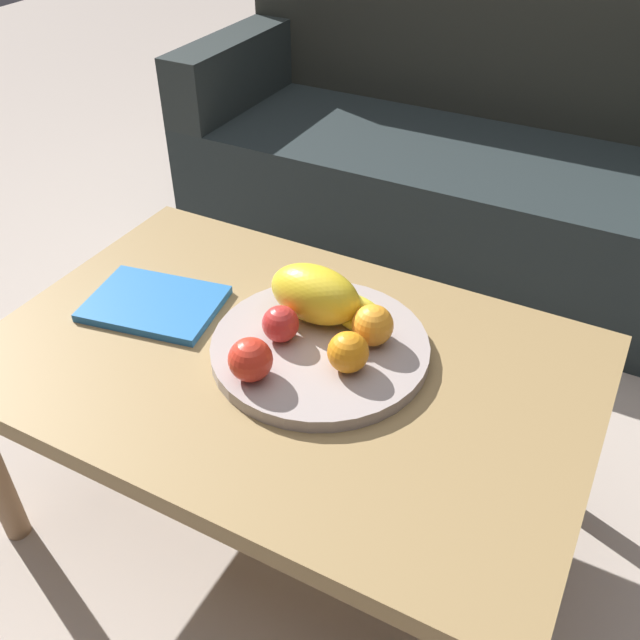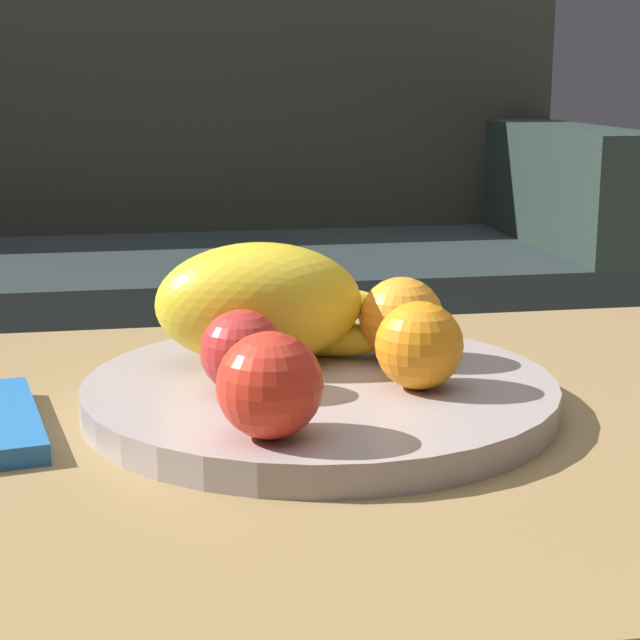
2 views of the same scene
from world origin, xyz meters
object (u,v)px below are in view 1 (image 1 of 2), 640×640
object	(u,v)px
fruit_bowl	(320,348)
magazine	(154,304)
orange_front	(348,352)
coffee_table	(287,377)
couch	(462,164)
banana_bunch	(339,306)
apple_front	(281,324)
orange_left	(373,325)
apple_left	(250,360)
melon_large_front	(315,294)

from	to	relation	value
fruit_bowl	magazine	bearing A→B (deg)	-175.50
orange_front	coffee_table	bearing A→B (deg)	179.99
coffee_table	orange_front	size ratio (longest dim) A/B	15.19
couch	banana_bunch	distance (m)	1.12
fruit_bowl	apple_front	bearing A→B (deg)	-161.27
fruit_bowl	banana_bunch	world-z (taller)	banana_bunch
couch	banana_bunch	world-z (taller)	couch
couch	orange_left	size ratio (longest dim) A/B	23.09
couch	fruit_bowl	distance (m)	1.20
orange_front	apple_left	xyz separation A→B (m)	(-0.13, -0.09, 0.00)
orange_front	apple_front	bearing A→B (deg)	173.54
apple_front	magazine	bearing A→B (deg)	-178.99
coffee_table	magazine	xyz separation A→B (m)	(-0.30, 0.01, 0.06)
melon_large_front	apple_left	bearing A→B (deg)	-95.00
couch	apple_left	size ratio (longest dim) A/B	22.85
orange_left	apple_front	world-z (taller)	orange_left
fruit_bowl	apple_front	world-z (taller)	apple_front
coffee_table	melon_large_front	world-z (taller)	melon_large_front
melon_large_front	apple_front	size ratio (longest dim) A/B	2.69
orange_left	magazine	xyz separation A→B (m)	(-0.43, -0.07, -0.05)
banana_bunch	magazine	distance (m)	0.36
apple_front	apple_left	size ratio (longest dim) A/B	0.89
coffee_table	orange_front	xyz separation A→B (m)	(0.12, -0.00, 0.11)
couch	fruit_bowl	xyz separation A→B (m)	(0.11, -1.18, 0.16)
couch	apple_left	distance (m)	1.33
coffee_table	apple_left	distance (m)	0.14
melon_large_front	magazine	world-z (taller)	melon_large_front
banana_bunch	orange_left	bearing A→B (deg)	-23.18
banana_bunch	magazine	world-z (taller)	banana_bunch
couch	coffee_table	bearing A→B (deg)	-87.02
coffee_table	fruit_bowl	xyz separation A→B (m)	(0.05, 0.04, 0.06)
coffee_table	melon_large_front	distance (m)	0.16
melon_large_front	apple_front	distance (m)	0.09
orange_front	magazine	distance (m)	0.42
apple_front	magazine	world-z (taller)	apple_front
apple_front	orange_front	bearing A→B (deg)	-6.46
orange_left	banana_bunch	distance (m)	0.09
coffee_table	couch	size ratio (longest dim) A/B	0.63
coffee_table	couch	bearing A→B (deg)	92.98
banana_bunch	melon_large_front	bearing A→B (deg)	-152.90
melon_large_front	orange_left	distance (m)	0.12
coffee_table	orange_front	distance (m)	0.16
melon_large_front	apple_left	size ratio (longest dim) A/B	2.38
coffee_table	magazine	distance (m)	0.31
coffee_table	apple_front	bearing A→B (deg)	140.20
fruit_bowl	apple_left	size ratio (longest dim) A/B	5.22
fruit_bowl	melon_large_front	size ratio (longest dim) A/B	2.19
coffee_table	apple_front	distance (m)	0.11
apple_front	couch	bearing A→B (deg)	92.12
couch	melon_large_front	size ratio (longest dim) A/B	9.61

